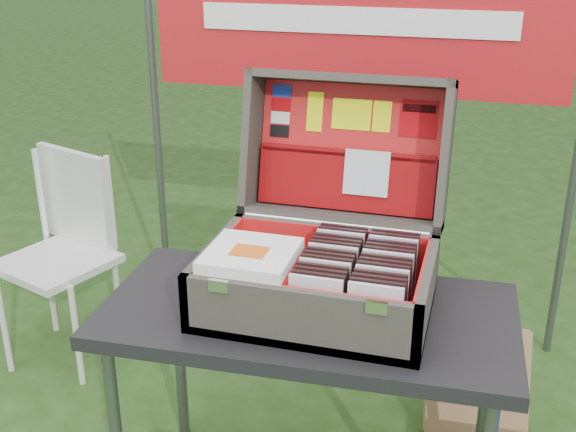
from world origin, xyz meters
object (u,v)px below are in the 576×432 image
(chair, at_px, (57,265))
(cardboard_box, at_px, (477,381))
(table, at_px, (307,414))
(suitcase, at_px, (323,205))

(chair, xyz_separation_m, cardboard_box, (1.61, -0.00, -0.23))
(table, height_order, chair, chair)
(table, relative_size, cardboard_box, 3.01)
(suitcase, distance_m, chair, 1.37)
(table, height_order, cardboard_box, table)
(table, distance_m, chair, 1.26)
(suitcase, xyz_separation_m, cardboard_box, (0.44, 0.47, -0.78))
(chair, relative_size, cardboard_box, 2.24)
(chair, distance_m, cardboard_box, 1.62)
(suitcase, distance_m, cardboard_box, 1.01)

